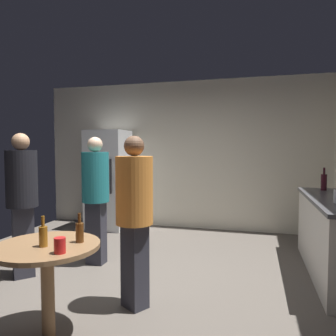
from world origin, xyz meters
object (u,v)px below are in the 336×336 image
(wine_bottle_on_counter, at_px, (324,182))
(beer_bottle_amber, at_px, (43,236))
(foreground_table, at_px, (47,258))
(beer_bottle_brown, at_px, (80,232))
(plastic_cup_red, at_px, (60,245))
(person_in_orange_shirt, at_px, (134,208))
(person_in_teal_shirt, at_px, (96,190))
(person_in_black_shirt, at_px, (22,194))
(refrigerator, at_px, (108,179))

(wine_bottle_on_counter, bearing_deg, beer_bottle_amber, -131.73)
(foreground_table, bearing_deg, beer_bottle_brown, 28.76)
(beer_bottle_amber, relative_size, plastic_cup_red, 2.09)
(person_in_orange_shirt, bearing_deg, person_in_teal_shirt, -103.97)
(beer_bottle_amber, bearing_deg, beer_bottle_brown, 40.15)
(plastic_cup_red, height_order, person_in_black_shirt, person_in_black_shirt)
(beer_bottle_brown, relative_size, plastic_cup_red, 2.09)
(refrigerator, height_order, beer_bottle_amber, refrigerator)
(foreground_table, bearing_deg, refrigerator, 108.30)
(foreground_table, relative_size, plastic_cup_red, 7.27)
(refrigerator, bearing_deg, beer_bottle_amber, -71.81)
(wine_bottle_on_counter, xyz_separation_m, beer_bottle_amber, (-2.41, -2.71, -0.20))
(plastic_cup_red, bearing_deg, person_in_teal_shirt, 110.46)
(beer_bottle_amber, xyz_separation_m, person_in_teal_shirt, (-0.43, 1.61, 0.12))
(person_in_black_shirt, relative_size, person_in_teal_shirt, 1.02)
(beer_bottle_brown, xyz_separation_m, plastic_cup_red, (0.01, -0.27, -0.03))
(plastic_cup_red, distance_m, person_in_teal_shirt, 1.83)
(refrigerator, distance_m, plastic_cup_red, 3.69)
(beer_bottle_amber, bearing_deg, plastic_cup_red, -25.59)
(beer_bottle_brown, relative_size, person_in_orange_shirt, 0.15)
(person_in_black_shirt, xyz_separation_m, person_in_teal_shirt, (0.60, 0.61, -0.02))
(refrigerator, bearing_deg, plastic_cup_red, -69.22)
(wine_bottle_on_counter, relative_size, beer_bottle_amber, 1.35)
(beer_bottle_brown, height_order, person_in_orange_shirt, person_in_orange_shirt)
(refrigerator, distance_m, person_in_orange_shirt, 3.09)
(plastic_cup_red, bearing_deg, foreground_table, 144.98)
(person_in_orange_shirt, height_order, person_in_teal_shirt, person_in_teal_shirt)
(wine_bottle_on_counter, distance_m, beer_bottle_brown, 3.37)
(refrigerator, xyz_separation_m, wine_bottle_on_counter, (3.51, -0.64, 0.12))
(foreground_table, height_order, person_in_orange_shirt, person_in_orange_shirt)
(person_in_black_shirt, bearing_deg, refrigerator, 135.62)
(beer_bottle_brown, distance_m, person_in_orange_shirt, 0.58)
(refrigerator, bearing_deg, wine_bottle_on_counter, -10.40)
(person_in_orange_shirt, bearing_deg, plastic_cup_red, 14.72)
(person_in_black_shirt, bearing_deg, person_in_orange_shirt, 31.58)
(foreground_table, bearing_deg, person_in_orange_shirt, 53.55)
(refrigerator, xyz_separation_m, beer_bottle_brown, (1.30, -3.18, -0.08))
(beer_bottle_brown, bearing_deg, beer_bottle_amber, -139.85)
(wine_bottle_on_counter, distance_m, beer_bottle_amber, 3.63)
(refrigerator, relative_size, person_in_teal_shirt, 1.12)
(person_in_orange_shirt, relative_size, person_in_teal_shirt, 0.98)
(refrigerator, height_order, person_in_teal_shirt, refrigerator)
(wine_bottle_on_counter, height_order, beer_bottle_amber, wine_bottle_on_counter)
(beer_bottle_amber, height_order, person_in_teal_shirt, person_in_teal_shirt)
(refrigerator, relative_size, beer_bottle_amber, 7.83)
(foreground_table, relative_size, person_in_orange_shirt, 0.51)
(refrigerator, height_order, foreground_table, refrigerator)
(beer_bottle_amber, xyz_separation_m, person_in_orange_shirt, (0.46, 0.69, 0.10))
(wine_bottle_on_counter, xyz_separation_m, person_in_teal_shirt, (-2.84, -1.09, -0.08))
(wine_bottle_on_counter, bearing_deg, person_in_teal_shirt, -158.99)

